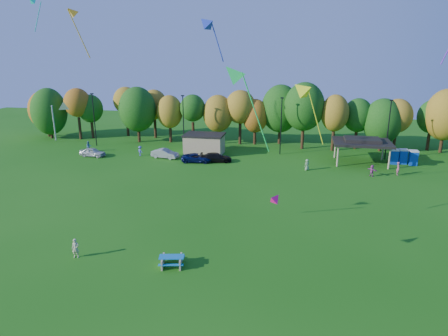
% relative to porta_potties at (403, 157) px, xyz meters
% --- Properties ---
extents(ground, '(160.00, 160.00, 0.00)m').
position_rel_porta_potties_xyz_m(ground, '(-20.07, -37.65, -1.10)').
color(ground, '#19600F').
rests_on(ground, ground).
extents(tree_line, '(93.57, 10.55, 11.15)m').
position_rel_porta_potties_xyz_m(tree_line, '(-21.10, 7.86, 4.82)').
color(tree_line, black).
rests_on(tree_line, ground).
extents(lamp_posts, '(64.50, 0.25, 9.09)m').
position_rel_porta_potties_xyz_m(lamp_posts, '(-18.07, 2.35, 3.80)').
color(lamp_posts, black).
rests_on(lamp_posts, ground).
extents(utility_building, '(6.30, 4.30, 3.25)m').
position_rel_porta_potties_xyz_m(utility_building, '(-30.07, 0.35, 0.54)').
color(utility_building, tan).
rests_on(utility_building, ground).
extents(pavilion, '(8.20, 6.20, 3.77)m').
position_rel_porta_potties_xyz_m(pavilion, '(-6.07, -0.65, 2.13)').
color(pavilion, tan).
rests_on(pavilion, ground).
extents(porta_potties, '(3.75, 1.64, 2.18)m').
position_rel_porta_potties_xyz_m(porta_potties, '(0.00, 0.00, 0.00)').
color(porta_potties, '#0D3DB3').
rests_on(porta_potties, ground).
extents(picnic_table, '(2.19, 1.94, 0.83)m').
position_rel_porta_potties_xyz_m(picnic_table, '(-24.22, -34.18, -0.62)').
color(picnic_table, tan).
rests_on(picnic_table, ground).
extents(kite_flyer, '(0.65, 0.48, 1.61)m').
position_rel_porta_potties_xyz_m(kite_flyer, '(-32.22, -34.38, -0.29)').
color(kite_flyer, '#C1B991').
rests_on(kite_flyer, ground).
extents(car_a, '(4.19, 1.99, 1.38)m').
position_rel_porta_potties_xyz_m(car_a, '(-46.93, -4.73, -0.41)').
color(car_a, silver).
rests_on(car_a, ground).
extents(car_b, '(4.47, 2.19, 1.41)m').
position_rel_porta_potties_xyz_m(car_b, '(-35.42, -3.44, -0.39)').
color(car_b, '#9A999E').
rests_on(car_b, ground).
extents(car_c, '(4.83, 2.63, 1.29)m').
position_rel_porta_potties_xyz_m(car_c, '(-29.96, -4.74, -0.45)').
color(car_c, '#0C1548').
rests_on(car_c, ground).
extents(car_d, '(4.94, 2.78, 1.35)m').
position_rel_porta_potties_xyz_m(car_d, '(-27.17, -4.09, -0.42)').
color(car_d, black).
rests_on(car_d, ground).
extents(far_person_0, '(1.18, 1.05, 1.58)m').
position_rel_porta_potties_xyz_m(far_person_0, '(-39.71, -2.92, -0.31)').
color(far_person_0, '#4E57AB').
rests_on(far_person_0, ground).
extents(far_person_1, '(1.05, 1.06, 1.72)m').
position_rel_porta_potties_xyz_m(far_person_1, '(-49.09, -1.97, -0.24)').
color(far_person_1, '#4F7DAF').
rests_on(far_person_1, ground).
extents(far_person_2, '(1.39, 1.32, 1.57)m').
position_rel_porta_potties_xyz_m(far_person_2, '(-5.43, -7.11, -0.31)').
color(far_person_2, '#AA4794').
rests_on(far_person_2, ground).
extents(far_person_3, '(0.91, 0.89, 1.58)m').
position_rel_porta_potties_xyz_m(far_person_3, '(-13.85, -5.93, -0.31)').
color(far_person_3, '#77A06D').
rests_on(far_person_3, ground).
extents(far_person_4, '(0.44, 0.67, 1.82)m').
position_rel_porta_potties_xyz_m(far_person_4, '(-1.91, -5.85, -0.19)').
color(far_person_4, '#AE5272').
rests_on(far_person_4, ground).
extents(kite_1, '(1.27, 1.32, 1.07)m').
position_rel_porta_potties_xyz_m(kite_1, '(-16.49, -32.82, 4.60)').
color(kite_1, '#DD0C77').
extents(kite_2, '(2.92, 1.92, 4.62)m').
position_rel_porta_potties_xyz_m(kite_2, '(-24.66, -20.31, 17.53)').
color(kite_2, '#1B2C97').
extents(kite_4, '(1.47, 2.50, 4.29)m').
position_rel_porta_potties_xyz_m(kite_4, '(-48.56, -12.31, 20.83)').
color(kite_4, '#0CC1AB').
extents(kite_7, '(3.36, 2.11, 5.58)m').
position_rel_porta_potties_xyz_m(kite_7, '(-15.16, -26.70, 11.88)').
color(kite_7, '#B6CE15').
extents(kite_10, '(1.56, 1.99, 3.38)m').
position_rel_porta_potties_xyz_m(kite_10, '(-32.96, -32.71, 10.94)').
color(kite_10, '#AEAEAE').
extents(kite_11, '(4.58, 1.98, 7.60)m').
position_rel_porta_potties_xyz_m(kite_11, '(-20.77, -27.25, 13.09)').
color(kite_11, '#1CD445').
extents(kite_14, '(2.87, 2.41, 5.37)m').
position_rel_porta_potties_xyz_m(kite_14, '(-38.80, -20.38, 18.70)').
color(kite_14, orange).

